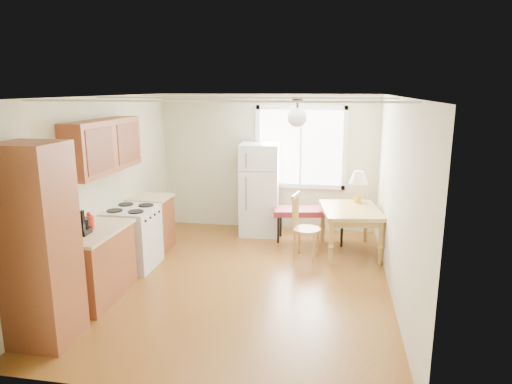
% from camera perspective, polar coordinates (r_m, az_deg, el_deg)
% --- Properties ---
extents(room_shell, '(4.60, 5.60, 2.62)m').
position_cam_1_polar(room_shell, '(6.06, -1.93, -0.06)').
color(room_shell, brown).
rests_on(room_shell, ground).
extents(kitchen_run, '(0.65, 3.40, 2.20)m').
position_cam_1_polar(kitchen_run, '(6.18, -18.97, -4.45)').
color(kitchen_run, brown).
rests_on(kitchen_run, ground).
extents(window_unit, '(1.64, 0.05, 1.51)m').
position_cam_1_polar(window_unit, '(8.35, 5.60, 5.56)').
color(window_unit, white).
rests_on(window_unit, room_shell).
extents(pendant_light, '(0.26, 0.26, 0.40)m').
position_cam_1_polar(pendant_light, '(6.21, 5.18, 9.41)').
color(pendant_light, '#312315').
rests_on(pendant_light, room_shell).
extents(refrigerator, '(0.73, 0.73, 1.65)m').
position_cam_1_polar(refrigerator, '(8.21, 0.42, 0.35)').
color(refrigerator, silver).
rests_on(refrigerator, ground).
extents(bench, '(1.34, 0.68, 0.59)m').
position_cam_1_polar(bench, '(7.88, 6.86, -2.52)').
color(bench, maroon).
rests_on(bench, ground).
extents(dining_table, '(1.05, 1.30, 0.74)m').
position_cam_1_polar(dining_table, '(7.43, 11.73, -2.79)').
color(dining_table, '#A2803E').
rests_on(dining_table, ground).
extents(chair, '(0.47, 0.46, 1.01)m').
position_cam_1_polar(chair, '(7.13, 5.60, -3.70)').
color(chair, '#A2803E').
rests_on(chair, ground).
extents(table_lamp, '(0.31, 0.31, 0.53)m').
position_cam_1_polar(table_lamp, '(7.73, 12.69, 1.50)').
color(table_lamp, gold).
rests_on(table_lamp, dining_table).
extents(coffee_maker, '(0.17, 0.22, 0.32)m').
position_cam_1_polar(coffee_maker, '(5.80, -21.02, -3.92)').
color(coffee_maker, black).
rests_on(coffee_maker, kitchen_run).
extents(kettle, '(0.12, 0.12, 0.22)m').
position_cam_1_polar(kettle, '(6.00, -20.12, -3.55)').
color(kettle, red).
rests_on(kettle, kitchen_run).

